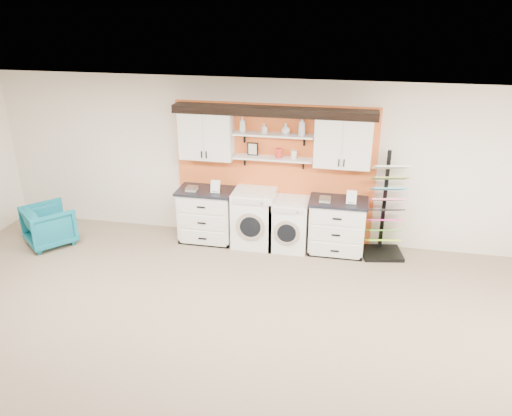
% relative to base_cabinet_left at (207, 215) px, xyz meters
% --- Properties ---
extents(floor, '(10.00, 10.00, 0.00)m').
position_rel_base_cabinet_left_xyz_m(floor, '(1.13, -3.64, -0.47)').
color(floor, '#8B745D').
rests_on(floor, ground).
extents(ceiling, '(10.00, 10.00, 0.00)m').
position_rel_base_cabinet_left_xyz_m(ceiling, '(1.13, -3.64, 2.33)').
color(ceiling, white).
rests_on(ceiling, wall_back).
extents(wall_back, '(10.00, 0.00, 10.00)m').
position_rel_base_cabinet_left_xyz_m(wall_back, '(1.13, 0.36, 0.93)').
color(wall_back, silver).
rests_on(wall_back, floor).
extents(accent_panel, '(3.40, 0.07, 2.40)m').
position_rel_base_cabinet_left_xyz_m(accent_panel, '(1.13, 0.32, 0.73)').
color(accent_panel, orange).
rests_on(accent_panel, wall_back).
extents(upper_cabinet_left, '(0.90, 0.35, 0.84)m').
position_rel_base_cabinet_left_xyz_m(upper_cabinet_left, '(-0.00, 0.15, 1.41)').
color(upper_cabinet_left, white).
rests_on(upper_cabinet_left, wall_back).
extents(upper_cabinet_right, '(0.90, 0.35, 0.84)m').
position_rel_base_cabinet_left_xyz_m(upper_cabinet_right, '(2.26, 0.15, 1.41)').
color(upper_cabinet_right, white).
rests_on(upper_cabinet_right, wall_back).
extents(shelf_lower, '(1.32, 0.28, 0.03)m').
position_rel_base_cabinet_left_xyz_m(shelf_lower, '(1.13, 0.16, 1.06)').
color(shelf_lower, white).
rests_on(shelf_lower, wall_back).
extents(shelf_upper, '(1.32, 0.28, 0.03)m').
position_rel_base_cabinet_left_xyz_m(shelf_upper, '(1.13, 0.16, 1.46)').
color(shelf_upper, white).
rests_on(shelf_upper, wall_back).
extents(crown_molding, '(3.30, 0.41, 0.13)m').
position_rel_base_cabinet_left_xyz_m(crown_molding, '(1.13, 0.17, 1.85)').
color(crown_molding, black).
rests_on(crown_molding, wall_back).
extents(picture_frame, '(0.18, 0.02, 0.22)m').
position_rel_base_cabinet_left_xyz_m(picture_frame, '(0.78, 0.21, 1.18)').
color(picture_frame, black).
rests_on(picture_frame, shelf_lower).
extents(canister_red, '(0.11, 0.11, 0.16)m').
position_rel_base_cabinet_left_xyz_m(canister_red, '(1.23, 0.16, 1.15)').
color(canister_red, red).
rests_on(canister_red, shelf_lower).
extents(canister_cream, '(0.10, 0.10, 0.14)m').
position_rel_base_cabinet_left_xyz_m(canister_cream, '(1.48, 0.16, 1.14)').
color(canister_cream, silver).
rests_on(canister_cream, shelf_lower).
extents(base_cabinet_left, '(0.97, 0.66, 0.95)m').
position_rel_base_cabinet_left_xyz_m(base_cabinet_left, '(0.00, 0.00, 0.00)').
color(base_cabinet_left, white).
rests_on(base_cabinet_left, floor).
extents(base_cabinet_right, '(0.96, 0.66, 0.94)m').
position_rel_base_cabinet_left_xyz_m(base_cabinet_right, '(2.26, 0.00, -0.01)').
color(base_cabinet_right, white).
rests_on(base_cabinet_right, floor).
extents(washer, '(0.71, 0.71, 0.99)m').
position_rel_base_cabinet_left_xyz_m(washer, '(0.85, -0.00, 0.02)').
color(washer, white).
rests_on(washer, floor).
extents(dryer, '(0.62, 0.71, 0.87)m').
position_rel_base_cabinet_left_xyz_m(dryer, '(1.46, -0.00, -0.04)').
color(dryer, white).
rests_on(dryer, floor).
extents(sample_rack, '(0.73, 0.64, 1.76)m').
position_rel_base_cabinet_left_xyz_m(sample_rack, '(3.03, 0.04, 0.08)').
color(sample_rack, black).
rests_on(sample_rack, floor).
extents(armchair, '(1.06, 1.06, 0.70)m').
position_rel_base_cabinet_left_xyz_m(armchair, '(-2.64, -0.70, -0.13)').
color(armchair, '#0E677D').
rests_on(armchair, floor).
extents(soap_bottle_a, '(0.14, 0.14, 0.27)m').
position_rel_base_cabinet_left_xyz_m(soap_bottle_a, '(0.62, 0.16, 1.60)').
color(soap_bottle_a, silver).
rests_on(soap_bottle_a, shelf_upper).
extents(soap_bottle_b, '(0.10, 0.10, 0.17)m').
position_rel_base_cabinet_left_xyz_m(soap_bottle_b, '(0.98, 0.16, 1.55)').
color(soap_bottle_b, silver).
rests_on(soap_bottle_b, shelf_upper).
extents(soap_bottle_c, '(0.20, 0.20, 0.18)m').
position_rel_base_cabinet_left_xyz_m(soap_bottle_c, '(1.34, 0.16, 1.56)').
color(soap_bottle_c, silver).
rests_on(soap_bottle_c, shelf_upper).
extents(soap_bottle_d, '(0.13, 0.13, 0.31)m').
position_rel_base_cabinet_left_xyz_m(soap_bottle_d, '(1.59, 0.16, 1.62)').
color(soap_bottle_d, silver).
rests_on(soap_bottle_d, shelf_upper).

